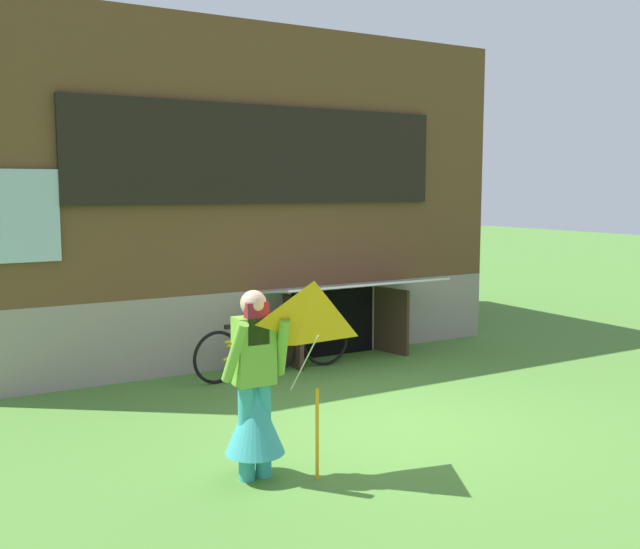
% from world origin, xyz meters
% --- Properties ---
extents(ground_plane, '(60.00, 60.00, 0.00)m').
position_xyz_m(ground_plane, '(0.00, 0.00, 0.00)').
color(ground_plane, '#4C7F33').
extents(log_house, '(8.07, 5.94, 4.77)m').
position_xyz_m(log_house, '(0.00, 5.41, 2.39)').
color(log_house, gray).
rests_on(log_house, ground_plane).
extents(person, '(0.61, 0.53, 1.65)m').
position_xyz_m(person, '(-1.92, -0.71, 0.70)').
color(person, teal).
rests_on(person, ground_plane).
extents(kite, '(0.95, 0.84, 1.70)m').
position_xyz_m(kite, '(-1.61, -1.20, 1.36)').
color(kite, orange).
rests_on(kite, ground_plane).
extents(bicycle_red, '(1.63, 0.26, 0.75)m').
position_xyz_m(bicycle_red, '(0.21, 2.55, 0.36)').
color(bicycle_red, black).
rests_on(bicycle_red, ground_plane).
extents(bicycle_yellow, '(1.62, 0.27, 0.74)m').
position_xyz_m(bicycle_yellow, '(-0.56, 2.42, 0.36)').
color(bicycle_yellow, black).
rests_on(bicycle_yellow, ground_plane).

